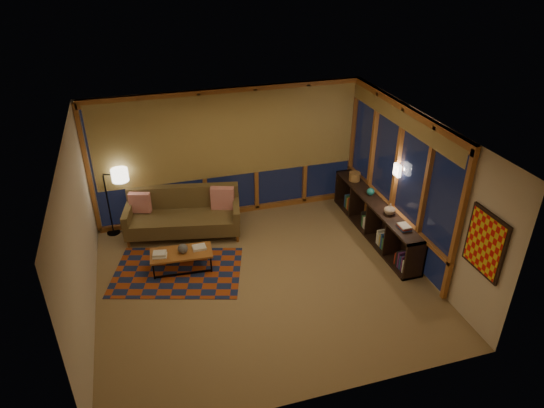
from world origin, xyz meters
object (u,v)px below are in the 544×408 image
object	(u,v)px
sofa	(183,215)
coffee_table	(182,261)
bookshelf	(375,218)
floor_lamp	(108,202)

from	to	relation	value
sofa	coffee_table	size ratio (longest dim) A/B	2.03
bookshelf	coffee_table	bearing A→B (deg)	-179.17
coffee_table	bookshelf	distance (m)	3.77
coffee_table	floor_lamp	xyz separation A→B (m)	(-1.17, 1.59, 0.53)
coffee_table	bookshelf	world-z (taller)	bookshelf
coffee_table	bookshelf	bearing A→B (deg)	5.07
floor_lamp	sofa	bearing A→B (deg)	2.74
sofa	floor_lamp	bearing A→B (deg)	173.37
floor_lamp	bookshelf	world-z (taller)	floor_lamp
sofa	floor_lamp	world-z (taller)	floor_lamp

